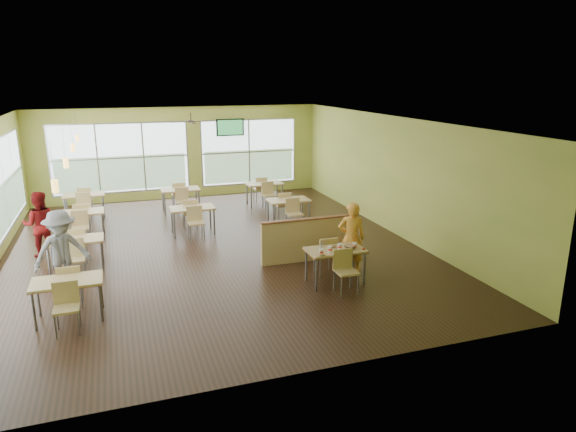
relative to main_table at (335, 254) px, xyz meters
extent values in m
plane|color=black|center=(-2.00, 3.00, -0.63)|extent=(12.00, 12.00, 0.00)
plane|color=white|center=(-2.00, 3.00, 2.57)|extent=(12.00, 12.00, 0.00)
cube|color=#B9B64B|center=(-2.00, 9.00, 0.97)|extent=(10.00, 0.04, 3.20)
cube|color=#B9B64B|center=(-2.00, -3.00, 0.97)|extent=(10.00, 0.04, 3.20)
cube|color=#B9B64B|center=(3.00, 3.00, 0.97)|extent=(0.04, 12.00, 3.20)
cube|color=white|center=(-6.98, 6.00, 0.89)|extent=(0.02, 4.50, 2.35)
cube|color=white|center=(-4.00, 8.98, 0.89)|extent=(4.50, 0.02, 2.35)
cube|color=white|center=(0.50, 8.98, 0.89)|extent=(3.50, 0.02, 2.35)
cube|color=#B7BABC|center=(-1.75, 8.97, -0.28)|extent=(8.00, 0.04, 0.05)
cube|color=tan|center=(0.00, 0.00, 0.10)|extent=(1.20, 0.70, 0.04)
cube|color=brown|center=(0.00, 0.00, 0.07)|extent=(1.22, 0.71, 0.01)
cylinder|color=slate|center=(-0.54, -0.29, -0.28)|extent=(0.05, 0.05, 0.71)
cylinder|color=slate|center=(0.54, -0.29, -0.28)|extent=(0.05, 0.05, 0.71)
cylinder|color=slate|center=(-0.54, 0.29, -0.28)|extent=(0.05, 0.05, 0.71)
cylinder|color=slate|center=(0.54, 0.29, -0.28)|extent=(0.05, 0.05, 0.71)
cube|color=tan|center=(0.00, 0.55, -0.18)|extent=(0.42, 0.42, 0.04)
cube|color=tan|center=(0.00, 0.74, 0.04)|extent=(0.42, 0.04, 0.40)
cube|color=tan|center=(0.00, -0.55, -0.18)|extent=(0.42, 0.42, 0.04)
cube|color=tan|center=(0.00, -0.74, 0.04)|extent=(0.42, 0.04, 0.40)
cube|color=tan|center=(0.00, 1.45, -0.13)|extent=(2.40, 0.12, 1.00)
cube|color=brown|center=(0.00, 1.45, 0.39)|extent=(2.40, 0.14, 0.04)
cube|color=tan|center=(-5.20, 0.00, 0.10)|extent=(1.20, 0.70, 0.04)
cube|color=brown|center=(-5.20, 0.00, 0.07)|extent=(1.22, 0.71, 0.01)
cylinder|color=slate|center=(-5.74, -0.29, -0.28)|extent=(0.05, 0.05, 0.71)
cylinder|color=slate|center=(-4.66, -0.29, -0.28)|extent=(0.05, 0.05, 0.71)
cylinder|color=slate|center=(-5.74, 0.29, -0.28)|extent=(0.05, 0.05, 0.71)
cylinder|color=slate|center=(-4.66, 0.29, -0.28)|extent=(0.05, 0.05, 0.71)
cube|color=tan|center=(-5.20, 0.55, -0.18)|extent=(0.42, 0.42, 0.04)
cube|color=tan|center=(-5.20, 0.74, 0.04)|extent=(0.42, 0.04, 0.40)
cube|color=tan|center=(-5.20, -0.55, -0.18)|extent=(0.42, 0.42, 0.04)
cube|color=tan|center=(-5.20, -0.74, 0.04)|extent=(0.42, 0.04, 0.40)
cube|color=tan|center=(-5.20, 2.50, 0.10)|extent=(1.20, 0.70, 0.04)
cube|color=brown|center=(-5.20, 2.50, 0.07)|extent=(1.22, 0.71, 0.01)
cylinder|color=slate|center=(-5.74, 2.21, -0.28)|extent=(0.05, 0.05, 0.71)
cylinder|color=slate|center=(-4.66, 2.21, -0.28)|extent=(0.05, 0.05, 0.71)
cylinder|color=slate|center=(-5.74, 2.79, -0.28)|extent=(0.05, 0.05, 0.71)
cylinder|color=slate|center=(-4.66, 2.79, -0.28)|extent=(0.05, 0.05, 0.71)
cube|color=tan|center=(-5.20, 3.05, -0.18)|extent=(0.42, 0.42, 0.04)
cube|color=tan|center=(-5.20, 3.24, 0.04)|extent=(0.42, 0.04, 0.40)
cube|color=tan|center=(-5.20, 1.95, -0.18)|extent=(0.42, 0.42, 0.04)
cube|color=tan|center=(-5.20, 1.76, 0.04)|extent=(0.42, 0.04, 0.40)
cube|color=tan|center=(-5.20, 5.00, 0.10)|extent=(1.20, 0.70, 0.04)
cube|color=brown|center=(-5.20, 5.00, 0.07)|extent=(1.22, 0.71, 0.01)
cylinder|color=slate|center=(-5.74, 4.71, -0.28)|extent=(0.05, 0.05, 0.71)
cylinder|color=slate|center=(-4.66, 4.71, -0.28)|extent=(0.05, 0.05, 0.71)
cylinder|color=slate|center=(-5.74, 5.29, -0.28)|extent=(0.05, 0.05, 0.71)
cylinder|color=slate|center=(-4.66, 5.29, -0.28)|extent=(0.05, 0.05, 0.71)
cube|color=tan|center=(-5.20, 5.55, -0.18)|extent=(0.42, 0.42, 0.04)
cube|color=tan|center=(-5.20, 5.74, 0.04)|extent=(0.42, 0.04, 0.40)
cube|color=tan|center=(-5.20, 4.45, -0.18)|extent=(0.42, 0.42, 0.04)
cube|color=tan|center=(-5.20, 4.26, 0.04)|extent=(0.42, 0.04, 0.40)
cube|color=tan|center=(-5.20, 7.20, 0.10)|extent=(1.20, 0.70, 0.04)
cube|color=brown|center=(-5.20, 7.20, 0.07)|extent=(1.22, 0.71, 0.01)
cylinder|color=slate|center=(-5.74, 6.91, -0.28)|extent=(0.05, 0.05, 0.71)
cylinder|color=slate|center=(-4.66, 6.91, -0.28)|extent=(0.05, 0.05, 0.71)
cylinder|color=slate|center=(-5.74, 7.49, -0.28)|extent=(0.05, 0.05, 0.71)
cylinder|color=slate|center=(-4.66, 7.49, -0.28)|extent=(0.05, 0.05, 0.71)
cube|color=tan|center=(-5.20, 7.75, -0.18)|extent=(0.42, 0.42, 0.04)
cube|color=tan|center=(-5.20, 7.94, 0.04)|extent=(0.42, 0.04, 0.40)
cube|color=tan|center=(-5.20, 6.65, -0.18)|extent=(0.42, 0.42, 0.04)
cube|color=tan|center=(-5.20, 6.46, 0.04)|extent=(0.42, 0.04, 0.40)
cube|color=tan|center=(-2.30, 4.50, 0.10)|extent=(1.20, 0.70, 0.04)
cube|color=brown|center=(-2.30, 4.50, 0.07)|extent=(1.22, 0.71, 0.01)
cylinder|color=slate|center=(-2.84, 4.21, -0.28)|extent=(0.05, 0.05, 0.71)
cylinder|color=slate|center=(-1.76, 4.21, -0.28)|extent=(0.05, 0.05, 0.71)
cylinder|color=slate|center=(-2.84, 4.79, -0.28)|extent=(0.05, 0.05, 0.71)
cylinder|color=slate|center=(-1.76, 4.79, -0.28)|extent=(0.05, 0.05, 0.71)
cube|color=tan|center=(-2.30, 5.05, -0.18)|extent=(0.42, 0.42, 0.04)
cube|color=tan|center=(-2.30, 5.24, 0.04)|extent=(0.42, 0.04, 0.40)
cube|color=tan|center=(-2.30, 3.95, -0.18)|extent=(0.42, 0.42, 0.04)
cube|color=tan|center=(-2.30, 3.76, 0.04)|extent=(0.42, 0.04, 0.40)
cube|color=tan|center=(-2.30, 7.00, 0.10)|extent=(1.20, 0.70, 0.04)
cube|color=brown|center=(-2.30, 7.00, 0.07)|extent=(1.22, 0.71, 0.01)
cylinder|color=slate|center=(-2.84, 6.71, -0.28)|extent=(0.05, 0.05, 0.71)
cylinder|color=slate|center=(-1.76, 6.71, -0.28)|extent=(0.05, 0.05, 0.71)
cylinder|color=slate|center=(-2.84, 7.29, -0.28)|extent=(0.05, 0.05, 0.71)
cylinder|color=slate|center=(-1.76, 7.29, -0.28)|extent=(0.05, 0.05, 0.71)
cube|color=tan|center=(-2.30, 7.55, -0.18)|extent=(0.42, 0.42, 0.04)
cube|color=tan|center=(-2.30, 7.74, 0.04)|extent=(0.42, 0.04, 0.40)
cube|color=tan|center=(-2.30, 6.45, -0.18)|extent=(0.42, 0.42, 0.04)
cube|color=tan|center=(-2.30, 6.26, 0.04)|extent=(0.42, 0.04, 0.40)
cube|color=tan|center=(0.50, 4.50, 0.10)|extent=(1.20, 0.70, 0.04)
cube|color=brown|center=(0.50, 4.50, 0.07)|extent=(1.22, 0.71, 0.01)
cylinder|color=slate|center=(-0.04, 4.21, -0.28)|extent=(0.05, 0.05, 0.71)
cylinder|color=slate|center=(1.04, 4.21, -0.28)|extent=(0.05, 0.05, 0.71)
cylinder|color=slate|center=(-0.04, 4.79, -0.28)|extent=(0.05, 0.05, 0.71)
cylinder|color=slate|center=(1.04, 4.79, -0.28)|extent=(0.05, 0.05, 0.71)
cube|color=tan|center=(0.50, 5.05, -0.18)|extent=(0.42, 0.42, 0.04)
cube|color=tan|center=(0.50, 5.24, 0.04)|extent=(0.42, 0.04, 0.40)
cube|color=tan|center=(0.50, 3.95, -0.18)|extent=(0.42, 0.42, 0.04)
cube|color=tan|center=(0.50, 3.76, 0.04)|extent=(0.42, 0.04, 0.40)
cube|color=tan|center=(0.50, 7.00, 0.10)|extent=(1.20, 0.70, 0.04)
cube|color=brown|center=(0.50, 7.00, 0.07)|extent=(1.22, 0.71, 0.01)
cylinder|color=slate|center=(-0.04, 6.71, -0.28)|extent=(0.05, 0.05, 0.71)
cylinder|color=slate|center=(1.04, 6.71, -0.28)|extent=(0.05, 0.05, 0.71)
cylinder|color=slate|center=(-0.04, 7.29, -0.28)|extent=(0.05, 0.05, 0.71)
cylinder|color=slate|center=(1.04, 7.29, -0.28)|extent=(0.05, 0.05, 0.71)
cube|color=tan|center=(0.50, 7.55, -0.18)|extent=(0.42, 0.42, 0.04)
cube|color=tan|center=(0.50, 7.74, 0.04)|extent=(0.42, 0.04, 0.40)
cube|color=tan|center=(0.50, 6.45, -0.18)|extent=(0.42, 0.42, 0.04)
cube|color=tan|center=(0.50, 6.26, 0.04)|extent=(0.42, 0.04, 0.40)
cylinder|color=#2D2119|center=(-5.20, 0.00, 2.22)|extent=(0.01, 0.01, 0.70)
cylinder|color=gold|center=(-5.20, 0.00, 1.82)|extent=(0.11, 0.11, 0.22)
cylinder|color=#2D2119|center=(-5.20, 2.50, 2.22)|extent=(0.01, 0.01, 0.70)
cylinder|color=gold|center=(-5.20, 2.50, 1.82)|extent=(0.11, 0.11, 0.22)
cylinder|color=#2D2119|center=(-5.20, 5.00, 2.22)|extent=(0.01, 0.01, 0.70)
cylinder|color=gold|center=(-5.20, 5.00, 1.82)|extent=(0.11, 0.11, 0.22)
cylinder|color=#2D2119|center=(-5.20, 7.20, 2.22)|extent=(0.01, 0.01, 0.70)
cylinder|color=gold|center=(-5.20, 7.20, 1.82)|extent=(0.11, 0.11, 0.22)
cylinder|color=#2D2119|center=(-2.00, 6.00, 2.45)|extent=(0.03, 0.03, 0.24)
cylinder|color=#2D2119|center=(-2.00, 6.00, 2.31)|extent=(0.16, 0.16, 0.06)
cube|color=#2D2119|center=(-1.65, 6.00, 2.31)|extent=(0.55, 0.10, 0.01)
cube|color=#2D2119|center=(-2.00, 6.35, 2.31)|extent=(0.10, 0.55, 0.01)
cube|color=#2D2119|center=(-2.35, 6.00, 2.31)|extent=(0.55, 0.10, 0.01)
cube|color=#2D2119|center=(-2.00, 5.65, 2.31)|extent=(0.10, 0.55, 0.01)
cube|color=black|center=(-0.20, 8.90, 1.82)|extent=(1.00, 0.06, 0.60)
cube|color=#33974F|center=(-0.20, 8.87, 1.82)|extent=(0.90, 0.01, 0.52)
imported|color=orange|center=(0.56, 0.41, 0.18)|extent=(0.68, 0.56, 1.62)
imported|color=#5F0C0B|center=(-6.03, 3.79, 0.17)|extent=(0.80, 0.63, 1.61)
imported|color=slate|center=(-5.37, 1.34, 0.22)|extent=(1.25, 0.97, 1.71)
cone|color=white|center=(-0.41, -0.23, 0.18)|extent=(0.09, 0.09, 0.11)
cylinder|color=red|center=(-0.41, -0.23, 0.18)|extent=(0.08, 0.08, 0.03)
cylinder|color=white|center=(-0.41, -0.23, 0.24)|extent=(0.09, 0.09, 0.01)
cylinder|color=blue|center=(-0.41, -0.23, 0.34)|extent=(0.03, 0.05, 0.21)
cone|color=white|center=(-0.19, -0.14, 0.18)|extent=(0.09, 0.09, 0.12)
cylinder|color=red|center=(-0.19, -0.14, 0.18)|extent=(0.08, 0.08, 0.03)
cylinder|color=white|center=(-0.19, -0.14, 0.24)|extent=(0.09, 0.09, 0.01)
cylinder|color=yellow|center=(-0.19, -0.14, 0.35)|extent=(0.02, 0.06, 0.21)
cone|color=white|center=(0.07, -0.07, 0.18)|extent=(0.09, 0.09, 0.12)
cylinder|color=red|center=(0.07, -0.07, 0.18)|extent=(0.09, 0.09, 0.04)
cylinder|color=white|center=(0.07, -0.07, 0.25)|extent=(0.10, 0.10, 0.01)
cylinder|color=red|center=(0.07, -0.07, 0.35)|extent=(0.02, 0.06, 0.22)
cone|color=white|center=(0.39, -0.11, 0.18)|extent=(0.09, 0.09, 0.12)
cylinder|color=red|center=(0.39, -0.11, 0.18)|extent=(0.09, 0.09, 0.04)
cylinder|color=white|center=(0.39, -0.11, 0.25)|extent=(0.10, 0.10, 0.01)
cylinder|color=red|center=(0.39, -0.11, 0.35)|extent=(0.01, 0.06, 0.22)
cylinder|color=black|center=(0.33, -0.04, 0.12)|extent=(0.22, 0.22, 0.01)
torus|color=black|center=(0.33, -0.04, 0.17)|extent=(0.27, 0.27, 0.03)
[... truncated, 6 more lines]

